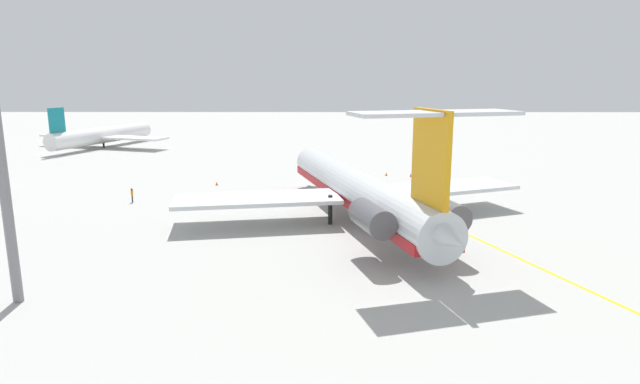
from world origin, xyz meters
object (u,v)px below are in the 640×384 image
airliner_mid_right (106,135)px  safety_cone_nose (411,175)px  ground_crew_near_tail (132,193)px  ground_crew_near_nose (420,172)px  safety_cone_tail (217,184)px  main_jetliner (360,190)px  safety_cone_wingtip (386,174)px

airliner_mid_right → safety_cone_nose: airliner_mid_right is taller
ground_crew_near_tail → airliner_mid_right: bearing=-106.8°
airliner_mid_right → ground_crew_near_nose: size_ratio=18.87×
safety_cone_tail → ground_crew_near_nose: bearing=-80.2°
safety_cone_tail → main_jetliner: bearing=-135.7°
main_jetliner → safety_cone_nose: 29.17m
ground_crew_near_nose → safety_cone_wingtip: (2.73, 4.90, -0.79)m
airliner_mid_right → ground_crew_near_nose: bearing=-103.1°
airliner_mid_right → safety_cone_tail: bearing=-124.5°
main_jetliner → ground_crew_near_tail: (9.19, 28.19, -2.42)m
ground_crew_near_tail → safety_cone_nose: size_ratio=3.32×
ground_crew_near_nose → ground_crew_near_tail: bearing=78.5°
main_jetliner → ground_crew_near_tail: main_jetliner is taller
ground_crew_near_nose → safety_cone_nose: 2.21m
safety_cone_tail → airliner_mid_right: bearing=37.4°
safety_cone_nose → safety_cone_wingtip: size_ratio=1.00×
safety_cone_wingtip → safety_cone_tail: same height
airliner_mid_right → safety_cone_nose: 74.02m
safety_cone_nose → safety_cone_wingtip: (0.99, 3.78, 0.00)m
ground_crew_near_nose → safety_cone_tail: bearing=65.9°
ground_crew_near_nose → safety_cone_wingtip: ground_crew_near_nose is taller
safety_cone_nose → ground_crew_near_tail: bearing=115.2°
main_jetliner → ground_crew_near_nose: main_jetliner is taller
airliner_mid_right → safety_cone_tail: 56.17m
airliner_mid_right → safety_cone_wingtip: bearing=-103.3°
airliner_mid_right → safety_cone_nose: bearing=-102.4°
ground_crew_near_nose → safety_cone_nose: size_ratio=3.05×
ground_crew_near_tail → safety_cone_nose: ground_crew_near_tail is taller
main_jetliner → safety_cone_wingtip: bearing=-28.3°
main_jetliner → airliner_mid_right: (64.70, 53.75, -0.74)m
airliner_mid_right → ground_crew_near_tail: (-55.52, -25.57, -1.67)m
main_jetliner → safety_cone_wingtip: (28.19, -6.23, -3.30)m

